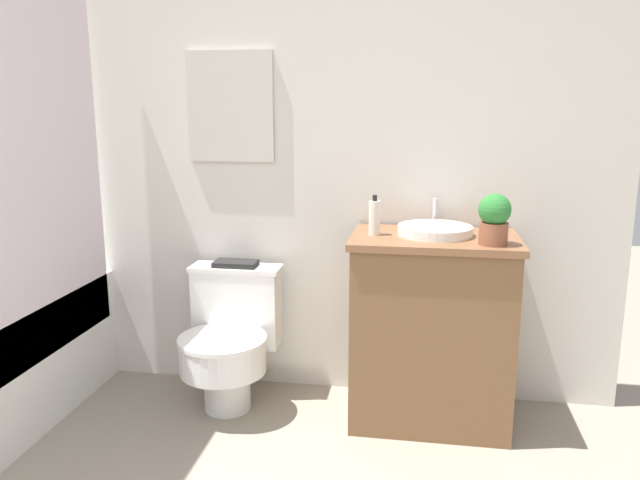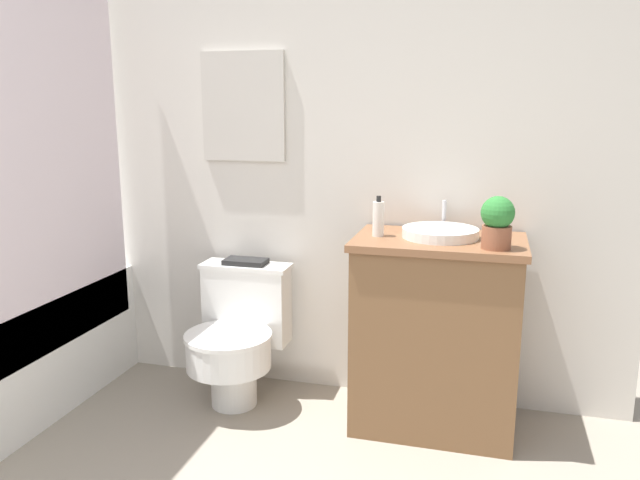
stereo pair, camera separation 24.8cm
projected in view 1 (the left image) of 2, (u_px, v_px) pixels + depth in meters
name	position (u px, v px, depth m)	size (l,w,h in m)	color
wall_back	(239.00, 130.00, 2.93)	(3.54, 0.07, 2.50)	silver
toilet	(230.00, 338.00, 2.86)	(0.43, 0.50, 0.63)	white
vanity	(431.00, 329.00, 2.70)	(0.70, 0.46, 0.83)	brown
sink	(435.00, 230.00, 2.63)	(0.31, 0.35, 0.13)	white
soap_bottle	(374.00, 217.00, 2.62)	(0.05, 0.05, 0.17)	silver
potted_plant	(494.00, 218.00, 2.43)	(0.13, 0.13, 0.20)	brown
book_on_tank	(236.00, 264.00, 2.91)	(0.20, 0.11, 0.02)	black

